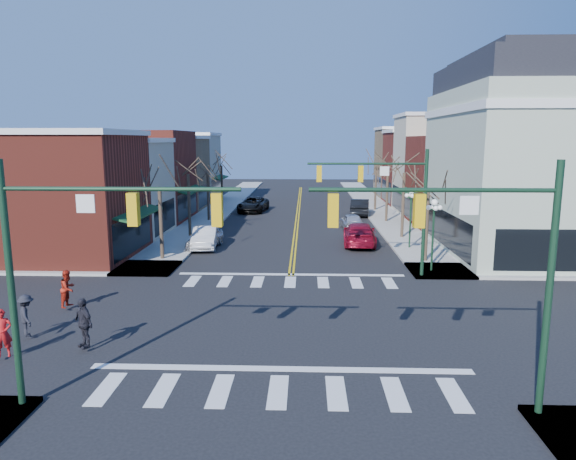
# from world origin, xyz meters

# --- Properties ---
(ground) EXTENTS (160.00, 160.00, 0.00)m
(ground) POSITION_xyz_m (0.00, 0.00, 0.00)
(ground) COLOR black
(ground) RESTS_ON ground
(sidewalk_left) EXTENTS (3.50, 70.00, 0.15)m
(sidewalk_left) POSITION_xyz_m (-8.75, 20.00, 0.07)
(sidewalk_left) COLOR #9E9B93
(sidewalk_left) RESTS_ON ground
(sidewalk_right) EXTENTS (3.50, 70.00, 0.15)m
(sidewalk_right) POSITION_xyz_m (8.75, 20.00, 0.07)
(sidewalk_right) COLOR #9E9B93
(sidewalk_right) RESTS_ON ground
(bldg_left_brick_a) EXTENTS (10.00, 8.50, 8.00)m
(bldg_left_brick_a) POSITION_xyz_m (-15.50, 11.75, 4.00)
(bldg_left_brick_a) COLOR maroon
(bldg_left_brick_a) RESTS_ON ground
(bldg_left_stucco_a) EXTENTS (10.00, 7.00, 7.50)m
(bldg_left_stucco_a) POSITION_xyz_m (-15.50, 19.50, 3.75)
(bldg_left_stucco_a) COLOR #BCB49B
(bldg_left_stucco_a) RESTS_ON ground
(bldg_left_brick_b) EXTENTS (10.00, 9.00, 8.50)m
(bldg_left_brick_b) POSITION_xyz_m (-15.50, 27.50, 4.25)
(bldg_left_brick_b) COLOR maroon
(bldg_left_brick_b) RESTS_ON ground
(bldg_left_tan) EXTENTS (10.00, 7.50, 7.80)m
(bldg_left_tan) POSITION_xyz_m (-15.50, 35.75, 3.90)
(bldg_left_tan) COLOR #957852
(bldg_left_tan) RESTS_ON ground
(bldg_left_stucco_b) EXTENTS (10.00, 8.00, 8.20)m
(bldg_left_stucco_b) POSITION_xyz_m (-15.50, 43.50, 4.10)
(bldg_left_stucco_b) COLOR #BCB49B
(bldg_left_stucco_b) RESTS_ON ground
(bldg_right_brick_a) EXTENTS (10.00, 8.50, 8.00)m
(bldg_right_brick_a) POSITION_xyz_m (15.50, 25.75, 4.00)
(bldg_right_brick_a) COLOR maroon
(bldg_right_brick_a) RESTS_ON ground
(bldg_right_stucco) EXTENTS (10.00, 7.00, 10.00)m
(bldg_right_stucco) POSITION_xyz_m (15.50, 33.50, 5.00)
(bldg_right_stucco) COLOR #BCB49B
(bldg_right_stucco) RESTS_ON ground
(bldg_right_brick_b) EXTENTS (10.00, 8.00, 8.50)m
(bldg_right_brick_b) POSITION_xyz_m (15.50, 41.00, 4.25)
(bldg_right_brick_b) COLOR maroon
(bldg_right_brick_b) RESTS_ON ground
(bldg_right_tan) EXTENTS (10.00, 8.00, 9.00)m
(bldg_right_tan) POSITION_xyz_m (15.50, 49.00, 4.50)
(bldg_right_tan) COLOR #957852
(bldg_right_tan) RESTS_ON ground
(victorian_corner) EXTENTS (12.25, 14.25, 13.30)m
(victorian_corner) POSITION_xyz_m (16.50, 14.50, 6.66)
(victorian_corner) COLOR #ABB9A0
(victorian_corner) RESTS_ON ground
(traffic_mast_near_left) EXTENTS (6.60, 0.28, 7.20)m
(traffic_mast_near_left) POSITION_xyz_m (-5.55, -7.40, 4.71)
(traffic_mast_near_left) COLOR #14331E
(traffic_mast_near_left) RESTS_ON ground
(traffic_mast_near_right) EXTENTS (6.60, 0.28, 7.20)m
(traffic_mast_near_right) POSITION_xyz_m (5.55, -7.40, 4.71)
(traffic_mast_near_right) COLOR #14331E
(traffic_mast_near_right) RESTS_ON ground
(traffic_mast_far_right) EXTENTS (6.60, 0.28, 7.20)m
(traffic_mast_far_right) POSITION_xyz_m (5.55, 7.40, 4.71)
(traffic_mast_far_right) COLOR #14331E
(traffic_mast_far_right) RESTS_ON ground
(lamppost_corner) EXTENTS (0.36, 0.36, 4.33)m
(lamppost_corner) POSITION_xyz_m (8.20, 8.50, 2.96)
(lamppost_corner) COLOR #14331E
(lamppost_corner) RESTS_ON ground
(lamppost_midblock) EXTENTS (0.36, 0.36, 4.33)m
(lamppost_midblock) POSITION_xyz_m (8.20, 15.00, 2.96)
(lamppost_midblock) COLOR #14331E
(lamppost_midblock) RESTS_ON ground
(tree_left_a) EXTENTS (0.24, 0.24, 4.76)m
(tree_left_a) POSITION_xyz_m (-8.40, 11.00, 2.38)
(tree_left_a) COLOR #382B21
(tree_left_a) RESTS_ON ground
(tree_left_b) EXTENTS (0.24, 0.24, 5.04)m
(tree_left_b) POSITION_xyz_m (-8.40, 19.00, 2.52)
(tree_left_b) COLOR #382B21
(tree_left_b) RESTS_ON ground
(tree_left_c) EXTENTS (0.24, 0.24, 4.55)m
(tree_left_c) POSITION_xyz_m (-8.40, 27.00, 2.27)
(tree_left_c) COLOR #382B21
(tree_left_c) RESTS_ON ground
(tree_left_d) EXTENTS (0.24, 0.24, 4.90)m
(tree_left_d) POSITION_xyz_m (-8.40, 35.00, 2.45)
(tree_left_d) COLOR #382B21
(tree_left_d) RESTS_ON ground
(tree_right_a) EXTENTS (0.24, 0.24, 4.62)m
(tree_right_a) POSITION_xyz_m (8.40, 11.00, 2.31)
(tree_right_a) COLOR #382B21
(tree_right_a) RESTS_ON ground
(tree_right_b) EXTENTS (0.24, 0.24, 5.18)m
(tree_right_b) POSITION_xyz_m (8.40, 19.00, 2.59)
(tree_right_b) COLOR #382B21
(tree_right_b) RESTS_ON ground
(tree_right_c) EXTENTS (0.24, 0.24, 4.83)m
(tree_right_c) POSITION_xyz_m (8.40, 27.00, 2.42)
(tree_right_c) COLOR #382B21
(tree_right_c) RESTS_ON ground
(tree_right_d) EXTENTS (0.24, 0.24, 4.97)m
(tree_right_d) POSITION_xyz_m (8.40, 35.00, 2.48)
(tree_right_d) COLOR #382B21
(tree_right_d) RESTS_ON ground
(car_left_near) EXTENTS (2.32, 4.57, 1.49)m
(car_left_near) POSITION_xyz_m (-6.40, 14.98, 0.75)
(car_left_near) COLOR silver
(car_left_near) RESTS_ON ground
(car_left_mid) EXTENTS (2.07, 4.80, 1.54)m
(car_left_mid) POSITION_xyz_m (-6.40, 15.04, 0.77)
(car_left_mid) COLOR silver
(car_left_mid) RESTS_ON ground
(car_left_far) EXTENTS (3.27, 5.99, 1.59)m
(car_left_far) POSITION_xyz_m (-4.85, 33.83, 0.80)
(car_left_far) COLOR black
(car_left_far) RESTS_ON ground
(car_right_near) EXTENTS (2.67, 5.82, 1.65)m
(car_right_near) POSITION_xyz_m (4.80, 16.43, 0.82)
(car_right_near) COLOR maroon
(car_right_near) RESTS_ON ground
(car_right_mid) EXTENTS (2.00, 4.28, 1.42)m
(car_right_mid) POSITION_xyz_m (4.80, 23.08, 0.71)
(car_right_mid) COLOR silver
(car_right_mid) RESTS_ON ground
(car_right_far) EXTENTS (2.46, 5.33, 1.69)m
(car_right_far) POSITION_xyz_m (6.40, 31.57, 0.85)
(car_right_far) COLOR black
(car_right_far) RESTS_ON ground
(pedestrian_red_a) EXTENTS (0.75, 0.64, 1.73)m
(pedestrian_red_a) POSITION_xyz_m (-9.78, -4.25, 1.02)
(pedestrian_red_a) COLOR red
(pedestrian_red_a) RESTS_ON sidewalk_left
(pedestrian_red_b) EXTENTS (0.77, 0.93, 1.71)m
(pedestrian_red_b) POSITION_xyz_m (-10.00, 1.23, 1.01)
(pedestrian_red_b) COLOR #A82011
(pedestrian_red_b) RESTS_ON sidewalk_left
(pedestrian_dark_a) EXTENTS (1.15, 1.04, 1.87)m
(pedestrian_dark_a) POSITION_xyz_m (-7.30, -3.32, 1.09)
(pedestrian_dark_a) COLOR black
(pedestrian_dark_a) RESTS_ON sidewalk_left
(pedestrian_dark_b) EXTENTS (1.12, 1.22, 1.65)m
(pedestrian_dark_b) POSITION_xyz_m (-10.00, -2.30, 0.98)
(pedestrian_dark_b) COLOR black
(pedestrian_dark_b) RESTS_ON sidewalk_left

